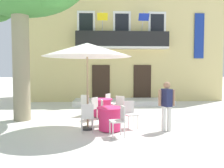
% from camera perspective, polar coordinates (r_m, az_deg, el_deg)
% --- Properties ---
extents(ground_plane, '(120.00, 120.00, 0.00)m').
position_cam_1_polar(ground_plane, '(9.50, -0.67, -8.48)').
color(ground_plane, silver).
extents(building_facade, '(13.00, 5.09, 7.50)m').
position_cam_1_polar(building_facade, '(16.43, 1.82, 9.63)').
color(building_facade, '#DBC67F').
rests_on(building_facade, ground).
extents(entrance_step_platform, '(5.73, 1.88, 0.25)m').
position_cam_1_polar(entrance_step_platform, '(13.54, 2.76, -4.40)').
color(entrance_step_platform, silver).
rests_on(entrance_step_platform, ground).
extents(cafe_table_near_tree, '(0.86, 0.86, 0.76)m').
position_cam_1_polar(cafe_table_near_tree, '(7.50, -0.45, -8.62)').
color(cafe_table_near_tree, '#E52D66').
rests_on(cafe_table_near_tree, ground).
extents(cafe_chair_near_tree_0, '(0.48, 0.48, 0.91)m').
position_cam_1_polar(cafe_chair_near_tree_0, '(6.79, 1.88, -8.71)').
color(cafe_chair_near_tree_0, silver).
rests_on(cafe_chair_near_tree_0, ground).
extents(cafe_chair_near_tree_1, '(0.51, 0.51, 0.91)m').
position_cam_1_polar(cafe_chair_near_tree_1, '(7.84, 4.50, -7.09)').
color(cafe_chair_near_tree_1, silver).
rests_on(cafe_chair_near_tree_1, ground).
extents(cafe_chair_near_tree_2, '(0.44, 0.44, 0.91)m').
position_cam_1_polar(cafe_chair_near_tree_2, '(8.19, -1.75, -6.62)').
color(cafe_chair_near_tree_2, silver).
rests_on(cafe_chair_near_tree_2, ground).
extents(cafe_chair_near_tree_3, '(0.45, 0.45, 0.91)m').
position_cam_1_polar(cafe_chair_near_tree_3, '(7.30, -6.19, -7.87)').
color(cafe_chair_near_tree_3, silver).
rests_on(cafe_chair_near_tree_3, ground).
extents(cafe_table_middle, '(0.86, 0.86, 0.76)m').
position_cam_1_polar(cafe_table_middle, '(9.68, -2.44, -5.90)').
color(cafe_table_middle, '#E52D66').
rests_on(cafe_table_middle, ground).
extents(cafe_chair_middle_0, '(0.55, 0.55, 0.91)m').
position_cam_1_polar(cafe_chair_middle_0, '(10.33, -0.52, -4.55)').
color(cafe_chair_middle_0, silver).
rests_on(cafe_chair_middle_0, ground).
extents(cafe_chair_middle_1, '(0.54, 0.54, 0.91)m').
position_cam_1_polar(cafe_chair_middle_1, '(9.97, -6.47, -4.85)').
color(cafe_chair_middle_1, silver).
rests_on(cafe_chair_middle_1, ground).
extents(cafe_chair_middle_2, '(0.56, 0.56, 0.91)m').
position_cam_1_polar(cafe_chair_middle_2, '(9.03, -4.88, -5.71)').
color(cafe_chair_middle_2, silver).
rests_on(cafe_chair_middle_2, ground).
extents(cafe_chair_middle_3, '(0.55, 0.55, 0.91)m').
position_cam_1_polar(cafe_chair_middle_3, '(9.35, 1.70, -5.38)').
color(cafe_chair_middle_3, silver).
rests_on(cafe_chair_middle_3, ground).
extents(cafe_umbrella, '(2.90, 2.90, 2.85)m').
position_cam_1_polar(cafe_umbrella, '(7.57, -6.19, 8.36)').
color(cafe_umbrella, '#997A56').
rests_on(cafe_umbrella, ground).
extents(pedestrian_near_entrance, '(0.53, 0.39, 1.59)m').
position_cam_1_polar(pedestrian_near_entrance, '(7.56, 13.44, -4.73)').
color(pedestrian_near_entrance, silver).
rests_on(pedestrian_near_entrance, ground).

